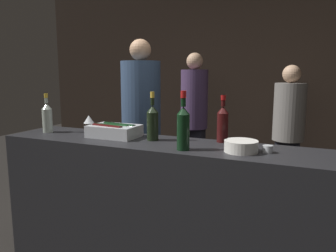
{
  "coord_description": "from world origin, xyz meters",
  "views": [
    {
      "loc": [
        0.93,
        -1.82,
        1.53
      ],
      "look_at": [
        0.0,
        0.29,
        1.15
      ],
      "focal_mm": 35.0,
      "sensor_mm": 36.0,
      "label": 1
    }
  ],
  "objects_px": {
    "person_in_hoodie": "(194,114)",
    "rose_wine_bottle": "(47,117)",
    "red_wine_bottle_tall": "(223,123)",
    "red_wine_bottle_burgundy": "(183,126)",
    "candle_votive": "(268,149)",
    "bowl_white": "(241,146)",
    "ice_bin_with_bottles": "(114,130)",
    "person_blond_tee": "(141,123)",
    "champagne_bottle": "(153,122)",
    "wine_glass": "(89,120)",
    "person_grey_polo": "(289,126)"
  },
  "relations": [
    {
      "from": "candle_votive",
      "to": "champagne_bottle",
      "type": "relative_size",
      "value": 0.18
    },
    {
      "from": "red_wine_bottle_tall",
      "to": "person_in_hoodie",
      "type": "relative_size",
      "value": 0.19
    },
    {
      "from": "wine_glass",
      "to": "red_wine_bottle_burgundy",
      "type": "relative_size",
      "value": 0.37
    },
    {
      "from": "red_wine_bottle_burgundy",
      "to": "candle_votive",
      "type": "bearing_deg",
      "value": 15.51
    },
    {
      "from": "red_wine_bottle_tall",
      "to": "person_in_hoodie",
      "type": "bearing_deg",
      "value": 115.51
    },
    {
      "from": "bowl_white",
      "to": "rose_wine_bottle",
      "type": "bearing_deg",
      "value": 178.49
    },
    {
      "from": "wine_glass",
      "to": "person_in_hoodie",
      "type": "xyz_separation_m",
      "value": [
        0.34,
        1.73,
        -0.14
      ]
    },
    {
      "from": "ice_bin_with_bottles",
      "to": "champagne_bottle",
      "type": "distance_m",
      "value": 0.35
    },
    {
      "from": "ice_bin_with_bottles",
      "to": "candle_votive",
      "type": "xyz_separation_m",
      "value": [
        1.17,
        -0.05,
        -0.03
      ]
    },
    {
      "from": "red_wine_bottle_burgundy",
      "to": "red_wine_bottle_tall",
      "type": "bearing_deg",
      "value": 63.54
    },
    {
      "from": "wine_glass",
      "to": "person_blond_tee",
      "type": "bearing_deg",
      "value": 75.63
    },
    {
      "from": "wine_glass",
      "to": "candle_votive",
      "type": "height_order",
      "value": "wine_glass"
    },
    {
      "from": "candle_votive",
      "to": "red_wine_bottle_tall",
      "type": "xyz_separation_m",
      "value": [
        -0.34,
        0.2,
        0.12
      ]
    },
    {
      "from": "wine_glass",
      "to": "person_blond_tee",
      "type": "relative_size",
      "value": 0.08
    },
    {
      "from": "person_blond_tee",
      "to": "red_wine_bottle_burgundy",
      "type": "bearing_deg",
      "value": -80.89
    },
    {
      "from": "rose_wine_bottle",
      "to": "red_wine_bottle_burgundy",
      "type": "bearing_deg",
      "value": -6.17
    },
    {
      "from": "ice_bin_with_bottles",
      "to": "candle_votive",
      "type": "bearing_deg",
      "value": -2.4
    },
    {
      "from": "candle_votive",
      "to": "person_in_hoodie",
      "type": "xyz_separation_m",
      "value": [
        -1.15,
        1.88,
        -0.06
      ]
    },
    {
      "from": "candle_votive",
      "to": "red_wine_bottle_tall",
      "type": "height_order",
      "value": "red_wine_bottle_tall"
    },
    {
      "from": "red_wine_bottle_tall",
      "to": "red_wine_bottle_burgundy",
      "type": "bearing_deg",
      "value": -116.46
    },
    {
      "from": "red_wine_bottle_burgundy",
      "to": "rose_wine_bottle",
      "type": "height_order",
      "value": "red_wine_bottle_burgundy"
    },
    {
      "from": "ice_bin_with_bottles",
      "to": "wine_glass",
      "type": "xyz_separation_m",
      "value": [
        -0.31,
        0.1,
        0.05
      ]
    },
    {
      "from": "bowl_white",
      "to": "red_wine_bottle_burgundy",
      "type": "height_order",
      "value": "red_wine_bottle_burgundy"
    },
    {
      "from": "ice_bin_with_bottles",
      "to": "rose_wine_bottle",
      "type": "height_order",
      "value": "rose_wine_bottle"
    },
    {
      "from": "candle_votive",
      "to": "red_wine_bottle_burgundy",
      "type": "height_order",
      "value": "red_wine_bottle_burgundy"
    },
    {
      "from": "person_in_hoodie",
      "to": "rose_wine_bottle",
      "type": "bearing_deg",
      "value": -132.18
    },
    {
      "from": "red_wine_bottle_burgundy",
      "to": "person_grey_polo",
      "type": "bearing_deg",
      "value": 76.67
    },
    {
      "from": "rose_wine_bottle",
      "to": "champagne_bottle",
      "type": "relative_size",
      "value": 0.91
    },
    {
      "from": "rose_wine_bottle",
      "to": "person_in_hoodie",
      "type": "bearing_deg",
      "value": 71.14
    },
    {
      "from": "bowl_white",
      "to": "person_blond_tee",
      "type": "xyz_separation_m",
      "value": [
        -1.16,
        0.83,
        -0.04
      ]
    },
    {
      "from": "wine_glass",
      "to": "champagne_bottle",
      "type": "xyz_separation_m",
      "value": [
        0.65,
        -0.1,
        0.04
      ]
    },
    {
      "from": "bowl_white",
      "to": "ice_bin_with_bottles",
      "type": "bearing_deg",
      "value": 174.54
    },
    {
      "from": "person_in_hoodie",
      "to": "person_grey_polo",
      "type": "distance_m",
      "value": 1.16
    },
    {
      "from": "ice_bin_with_bottles",
      "to": "candle_votive",
      "type": "distance_m",
      "value": 1.17
    },
    {
      "from": "person_grey_polo",
      "to": "person_blond_tee",
      "type": "bearing_deg",
      "value": -125.11
    },
    {
      "from": "person_blond_tee",
      "to": "champagne_bottle",
      "type": "bearing_deg",
      "value": -88.13
    },
    {
      "from": "candle_votive",
      "to": "person_blond_tee",
      "type": "xyz_separation_m",
      "value": [
        -1.32,
        0.78,
        -0.02
      ]
    },
    {
      "from": "red_wine_bottle_tall",
      "to": "rose_wine_bottle",
      "type": "height_order",
      "value": "red_wine_bottle_tall"
    },
    {
      "from": "bowl_white",
      "to": "wine_glass",
      "type": "distance_m",
      "value": 1.34
    },
    {
      "from": "red_wine_bottle_tall",
      "to": "red_wine_bottle_burgundy",
      "type": "xyz_separation_m",
      "value": [
        -0.17,
        -0.34,
        0.02
      ]
    },
    {
      "from": "wine_glass",
      "to": "red_wine_bottle_tall",
      "type": "xyz_separation_m",
      "value": [
        1.14,
        0.05,
        0.04
      ]
    },
    {
      "from": "red_wine_bottle_burgundy",
      "to": "person_in_hoodie",
      "type": "height_order",
      "value": "person_in_hoodie"
    },
    {
      "from": "bowl_white",
      "to": "person_grey_polo",
      "type": "distance_m",
      "value": 2.09
    },
    {
      "from": "red_wine_bottle_tall",
      "to": "person_grey_polo",
      "type": "relative_size",
      "value": 0.21
    },
    {
      "from": "bowl_white",
      "to": "rose_wine_bottle",
      "type": "height_order",
      "value": "rose_wine_bottle"
    },
    {
      "from": "person_blond_tee",
      "to": "ice_bin_with_bottles",
      "type": "bearing_deg",
      "value": -110.38
    },
    {
      "from": "red_wine_bottle_burgundy",
      "to": "person_grey_polo",
      "type": "xyz_separation_m",
      "value": [
        0.51,
        2.17,
        -0.29
      ]
    },
    {
      "from": "candle_votive",
      "to": "red_wine_bottle_burgundy",
      "type": "relative_size",
      "value": 0.17
    },
    {
      "from": "champagne_bottle",
      "to": "person_in_hoodie",
      "type": "xyz_separation_m",
      "value": [
        -0.31,
        1.83,
        -0.18
      ]
    },
    {
      "from": "red_wine_bottle_tall",
      "to": "person_in_hoodie",
      "type": "distance_m",
      "value": 1.87
    }
  ]
}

